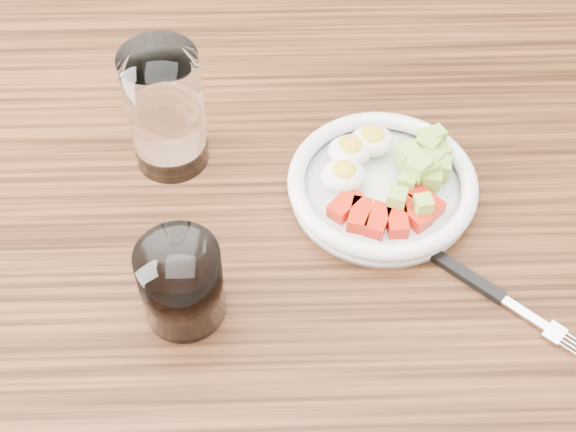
% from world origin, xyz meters
% --- Properties ---
extents(dining_table, '(1.50, 0.90, 0.77)m').
position_xyz_m(dining_table, '(0.00, 0.00, 0.67)').
color(dining_table, brown).
rests_on(dining_table, ground).
extents(bowl, '(0.20, 0.20, 0.05)m').
position_xyz_m(bowl, '(0.09, 0.06, 0.79)').
color(bowl, white).
rests_on(bowl, dining_table).
extents(fork, '(0.15, 0.14, 0.01)m').
position_xyz_m(fork, '(0.18, -0.07, 0.77)').
color(fork, black).
rests_on(fork, dining_table).
extents(water_glass, '(0.08, 0.08, 0.15)m').
position_xyz_m(water_glass, '(-0.14, 0.12, 0.84)').
color(water_glass, white).
rests_on(water_glass, dining_table).
extents(coffee_glass, '(0.08, 0.08, 0.09)m').
position_xyz_m(coffee_glass, '(-0.11, -0.08, 0.81)').
color(coffee_glass, white).
rests_on(coffee_glass, dining_table).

